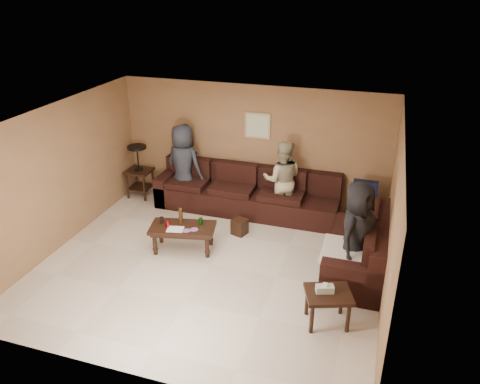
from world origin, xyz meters
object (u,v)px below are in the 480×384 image
(coffee_table, at_px, (183,230))
(person_middle, at_px, (282,180))
(sectional_sofa, at_px, (279,214))
(end_table_left, at_px, (139,170))
(side_table_right, at_px, (328,297))
(person_right, at_px, (356,233))
(waste_bin, at_px, (240,227))
(person_left, at_px, (184,165))

(coffee_table, height_order, person_middle, person_middle)
(sectional_sofa, xyz_separation_m, end_table_left, (-3.22, 0.54, 0.28))
(end_table_left, relative_size, side_table_right, 1.54)
(end_table_left, height_order, person_middle, person_middle)
(end_table_left, bearing_deg, person_right, -20.55)
(sectional_sofa, xyz_separation_m, coffee_table, (-1.44, -1.20, 0.07))
(end_table_left, distance_m, person_middle, 3.14)
(waste_bin, relative_size, person_middle, 0.19)
(side_table_right, height_order, person_right, person_right)
(person_left, relative_size, person_right, 1.02)
(person_right, bearing_deg, person_middle, 62.72)
(person_left, bearing_deg, end_table_left, 12.90)
(coffee_table, height_order, waste_bin, coffee_table)
(end_table_left, distance_m, person_left, 1.08)
(sectional_sofa, distance_m, person_right, 1.97)
(person_left, height_order, person_right, person_left)
(coffee_table, xyz_separation_m, person_right, (2.90, -0.01, 0.44))
(person_left, height_order, person_middle, person_left)
(waste_bin, bearing_deg, person_left, 147.88)
(sectional_sofa, height_order, side_table_right, sectional_sofa)
(waste_bin, height_order, person_middle, person_middle)
(side_table_right, bearing_deg, waste_bin, 133.57)
(coffee_table, xyz_separation_m, side_table_right, (2.67, -1.17, 0.04))
(person_right, bearing_deg, end_table_left, 90.64)
(person_right, bearing_deg, waste_bin, 90.02)
(side_table_right, relative_size, person_middle, 0.47)
(waste_bin, bearing_deg, person_right, -21.17)
(person_middle, bearing_deg, side_table_right, 103.24)
(person_right, bearing_deg, side_table_right, -170.44)
(person_middle, bearing_deg, coffee_table, 40.94)
(waste_bin, height_order, person_left, person_left)
(coffee_table, bearing_deg, person_middle, 51.92)
(end_table_left, relative_size, waste_bin, 3.86)
(side_table_right, distance_m, person_left, 4.50)
(coffee_table, height_order, side_table_right, coffee_table)
(person_middle, relative_size, person_right, 0.95)
(coffee_table, relative_size, waste_bin, 4.04)
(sectional_sofa, relative_size, side_table_right, 6.22)
(person_middle, bearing_deg, waste_bin, 46.82)
(end_table_left, height_order, waste_bin, end_table_left)
(sectional_sofa, relative_size, waste_bin, 15.63)
(end_table_left, distance_m, person_right, 5.00)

